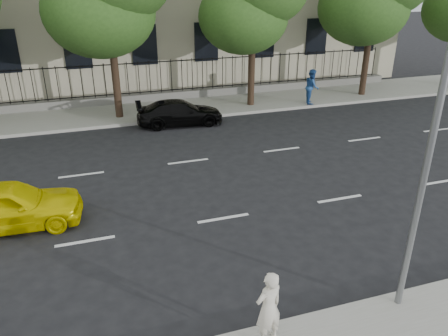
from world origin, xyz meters
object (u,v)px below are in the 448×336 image
object	(u,v)px
yellow_taxi	(7,206)
woman_near	(268,308)
black_sedan	(180,113)
street_light	(424,70)

from	to	relation	value
yellow_taxi	woman_near	world-z (taller)	woman_near
black_sedan	yellow_taxi	bearing A→B (deg)	142.55
black_sedan	woman_near	distance (m)	13.97
yellow_taxi	black_sedan	distance (m)	10.11
yellow_taxi	woman_near	bearing A→B (deg)	-137.27
street_light	black_sedan	size ratio (longest dim) A/B	1.97
black_sedan	woman_near	size ratio (longest dim) A/B	2.54
street_light	yellow_taxi	bearing A→B (deg)	146.11
street_light	yellow_taxi	xyz separation A→B (m)	(-8.52, 5.72, -4.45)
street_light	black_sedan	world-z (taller)	street_light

